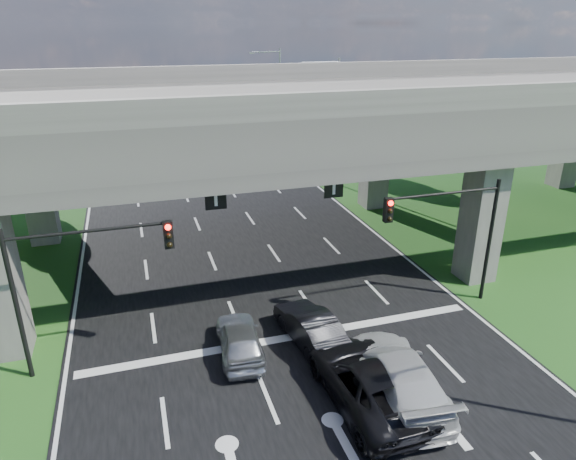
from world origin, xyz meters
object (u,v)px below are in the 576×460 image
streetlight_far (333,113)px  car_trailing (368,382)px  car_silver (240,339)px  signal_left (76,270)px  car_dark (310,326)px  signal_right (453,223)px  streetlight_beyond (276,90)px  car_white (397,375)px

streetlight_far → car_trailing: size_ratio=1.69×
streetlight_far → car_silver: streetlight_far is taller
signal_left → car_trailing: size_ratio=1.01×
car_silver → car_dark: car_dark is taller
car_silver → car_trailing: bearing=136.5°
signal_right → streetlight_far: bearing=83.5°
streetlight_far → car_dark: size_ratio=2.28×
streetlight_beyond → car_dark: 38.51m
signal_right → streetlight_beyond: (2.27, 36.06, 1.66)m
car_trailing → signal_right: bearing=-143.2°
streetlight_far → car_white: size_ratio=1.69×
signal_left → car_white: size_ratio=1.02×
signal_right → streetlight_far: streetlight_far is taller
signal_left → car_dark: signal_left is taller
car_white → car_trailing: size_ratio=1.00×
signal_right → car_white: signal_right is taller
signal_right → signal_left: 15.65m
signal_left → car_trailing: signal_left is taller
streetlight_beyond → streetlight_far: bearing=-90.0°
signal_left → streetlight_far: (17.92, 20.06, 1.66)m
car_dark → car_white: 4.44m
signal_right → car_silver: (-9.98, -0.94, -3.46)m
signal_right → car_white: bearing=-136.0°
signal_left → streetlight_far: streetlight_far is taller
car_trailing → streetlight_far: bearing=-110.6°
signal_left → signal_right: bearing=0.0°
streetlight_far → car_silver: bearing=-120.3°
streetlight_far → car_trailing: streetlight_far is taller
streetlight_beyond → car_white: streetlight_beyond is taller
streetlight_beyond → car_dark: streetlight_beyond is taller
car_trailing → streetlight_beyond: bearing=-103.5°
car_trailing → car_white: bearing=179.1°
car_white → car_trailing: bearing=6.8°
signal_left → car_silver: size_ratio=1.46×
car_dark → car_trailing: (0.69, -4.06, 0.10)m
signal_right → car_silver: size_ratio=1.46×
signal_right → streetlight_far: size_ratio=0.60×
car_white → signal_right: bearing=-130.0°
signal_left → streetlight_far: bearing=48.2°
streetlight_far → signal_right: bearing=-96.5°
streetlight_far → car_dark: 23.54m
signal_left → car_white: 12.06m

